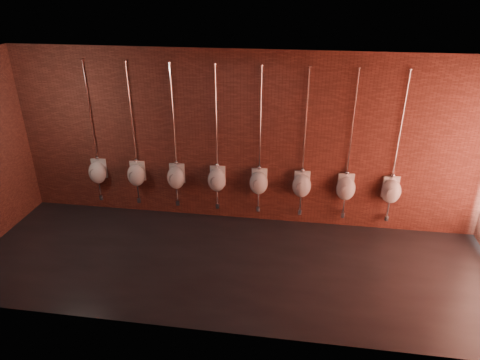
% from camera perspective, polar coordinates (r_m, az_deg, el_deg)
% --- Properties ---
extents(ground, '(8.50, 8.50, 0.00)m').
position_cam_1_polar(ground, '(7.17, -1.24, -11.07)').
color(ground, black).
rests_on(ground, ground).
extents(room_shell, '(8.54, 3.04, 3.22)m').
position_cam_1_polar(room_shell, '(6.18, -1.42, 4.06)').
color(room_shell, black).
rests_on(room_shell, ground).
extents(urinal_0, '(0.38, 0.34, 2.71)m').
position_cam_1_polar(urinal_0, '(8.72, -18.47, 1.09)').
color(urinal_0, white).
rests_on(urinal_0, ground).
extents(urinal_1, '(0.38, 0.34, 2.71)m').
position_cam_1_polar(urinal_1, '(8.40, -13.66, 0.80)').
color(urinal_1, white).
rests_on(urinal_1, ground).
extents(urinal_2, '(0.38, 0.34, 2.71)m').
position_cam_1_polar(urinal_2, '(8.15, -8.52, 0.47)').
color(urinal_2, white).
rests_on(urinal_2, ground).
extents(urinal_3, '(0.38, 0.34, 2.71)m').
position_cam_1_polar(urinal_3, '(7.97, -3.11, 0.13)').
color(urinal_3, white).
rests_on(urinal_3, ground).
extents(urinal_4, '(0.38, 0.34, 2.71)m').
position_cam_1_polar(urinal_4, '(7.86, 2.51, -0.23)').
color(urinal_4, white).
rests_on(urinal_4, ground).
extents(urinal_5, '(0.38, 0.34, 2.71)m').
position_cam_1_polar(urinal_5, '(7.83, 8.23, -0.60)').
color(urinal_5, white).
rests_on(urinal_5, ground).
extents(urinal_6, '(0.38, 0.34, 2.71)m').
position_cam_1_polar(urinal_6, '(7.88, 13.94, -0.95)').
color(urinal_6, white).
rests_on(urinal_6, ground).
extents(urinal_7, '(0.38, 0.34, 2.71)m').
position_cam_1_polar(urinal_7, '(8.01, 19.52, -1.29)').
color(urinal_7, white).
rests_on(urinal_7, ground).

